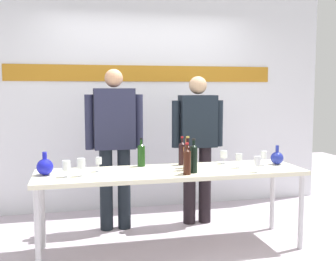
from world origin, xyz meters
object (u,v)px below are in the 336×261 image
(wine_bottle_4, at_px, (187,161))
(wine_glass_left_2, at_px, (81,164))
(wine_glass_right_3, at_px, (257,161))
(presenter_left, at_px, (115,138))
(wine_glass_right_2, at_px, (264,155))
(display_table, at_px, (172,176))
(wine_bottle_5, at_px, (194,158))
(presenter_right, at_px, (198,140))
(wine_glass_left_0, at_px, (66,166))
(wine_glass_right_0, at_px, (239,158))
(wine_bottle_1, at_px, (141,154))
(wine_bottle_0, at_px, (182,153))
(decanter_blue_right, at_px, (277,158))
(wine_bottle_3, at_px, (187,155))
(wine_glass_right_1, at_px, (224,154))
(wine_bottle_2, at_px, (188,156))
(decanter_blue_left, at_px, (45,167))
(wine_glass_left_1, at_px, (99,161))

(wine_bottle_4, height_order, wine_glass_left_2, wine_bottle_4)
(wine_glass_left_2, xyz_separation_m, wine_glass_right_3, (1.59, -0.19, -0.01))
(presenter_left, relative_size, wine_glass_right_2, 11.85)
(wine_bottle_4, distance_m, wine_glass_right_2, 0.90)
(display_table, bearing_deg, wine_glass_left_2, -175.14)
(wine_bottle_5, xyz_separation_m, wine_glass_left_2, (-1.01, 0.08, -0.03))
(presenter_right, height_order, wine_glass_left_0, presenter_right)
(presenter_left, bearing_deg, presenter_right, -0.00)
(presenter_right, relative_size, wine_glass_right_0, 11.85)
(wine_glass_right_3, bearing_deg, wine_bottle_1, 152.05)
(wine_glass_left_0, bearing_deg, wine_bottle_0, 16.00)
(wine_glass_left_2, relative_size, wine_glass_right_0, 1.13)
(wine_glass_right_0, bearing_deg, wine_glass_left_0, -178.34)
(wine_bottle_1, distance_m, wine_glass_left_0, 0.80)
(decanter_blue_right, relative_size, wine_bottle_3, 0.64)
(wine_glass_right_0, relative_size, wine_glass_right_1, 1.04)
(presenter_right, bearing_deg, decanter_blue_right, -44.43)
(wine_glass_right_0, bearing_deg, presenter_left, 147.82)
(wine_glass_left_2, bearing_deg, wine_glass_right_1, 11.23)
(presenter_right, xyz_separation_m, wine_bottle_0, (-0.30, -0.44, -0.06))
(display_table, distance_m, wine_glass_left_2, 0.86)
(wine_bottle_5, distance_m, wine_glass_left_0, 1.14)
(wine_bottle_4, height_order, wine_glass_right_1, wine_bottle_4)
(wine_bottle_3, bearing_deg, wine_glass_right_3, -30.86)
(wine_bottle_2, xyz_separation_m, wine_glass_right_1, (0.45, 0.23, -0.04))
(display_table, relative_size, wine_bottle_5, 7.97)
(wine_bottle_3, xyz_separation_m, wine_glass_right_3, (0.58, -0.35, -0.02))
(wine_bottle_2, distance_m, wine_glass_right_3, 0.65)
(wine_glass_left_2, distance_m, wine_glass_right_3, 1.60)
(decanter_blue_left, distance_m, wine_bottle_3, 1.32)
(presenter_left, height_order, wine_bottle_0, presenter_left)
(presenter_right, bearing_deg, wine_bottle_5, -109.56)
(wine_bottle_4, bearing_deg, wine_glass_right_2, 15.52)
(display_table, relative_size, wine_glass_left_0, 17.31)
(decanter_blue_left, distance_m, wine_bottle_1, 0.93)
(wine_bottle_5, bearing_deg, display_table, 137.72)
(presenter_left, height_order, wine_bottle_2, presenter_left)
(wine_bottle_3, height_order, wine_glass_right_3, wine_bottle_3)
(wine_glass_right_3, bearing_deg, wine_glass_left_1, 165.81)
(display_table, bearing_deg, wine_glass_right_3, -19.39)
(wine_bottle_5, height_order, wine_glass_right_2, wine_bottle_5)
(wine_bottle_4, bearing_deg, decanter_blue_left, 167.98)
(wine_bottle_5, xyz_separation_m, wine_glass_right_0, (0.50, 0.12, -0.04))
(wine_bottle_1, relative_size, wine_bottle_2, 0.88)
(wine_bottle_0, distance_m, wine_bottle_3, 0.17)
(presenter_left, bearing_deg, display_table, -55.61)
(display_table, bearing_deg, decanter_blue_left, 177.65)
(wine_glass_left_0, relative_size, wine_glass_right_0, 1.03)
(wine_glass_left_2, height_order, wine_glass_right_3, wine_glass_left_2)
(decanter_blue_left, xyz_separation_m, wine_glass_left_0, (0.19, -0.13, 0.02))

